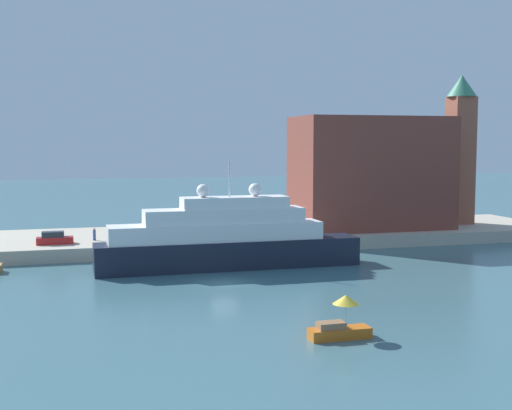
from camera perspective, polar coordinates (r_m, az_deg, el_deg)
The scene contains 9 objects.
ground at distance 67.90m, azimuth -2.69°, elevation -6.60°, with size 400.00×400.00×0.00m, color #3D6670.
quay_dock at distance 92.80m, azimuth -6.31°, elevation -2.89°, with size 110.00×19.79×1.65m, color #B7AD99.
large_yacht at distance 75.33m, azimuth -2.53°, elevation -2.91°, with size 29.51×4.39×11.87m.
small_motorboat at distance 49.50m, azimuth 7.09°, elevation -9.79°, with size 4.49×1.90×3.15m.
harbor_building at distance 98.74m, azimuth 9.64°, elevation 2.69°, with size 21.85×11.11×15.94m, color brown.
bell_tower at distance 107.03m, azimuth 16.79°, elevation 4.92°, with size 4.45×4.45×22.36m.
parked_car at distance 86.03m, azimuth -16.58°, elevation -2.73°, with size 4.33×1.70×1.54m.
person_figure at distance 87.91m, azimuth -13.42°, elevation -2.44°, with size 0.36×0.36×1.58m.
mooring_bollard at distance 84.81m, azimuth -3.46°, elevation -2.82°, with size 0.47×0.47×0.75m, color black.
Camera 1 is at (-14.92, -64.74, 14.03)m, focal length 47.62 mm.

